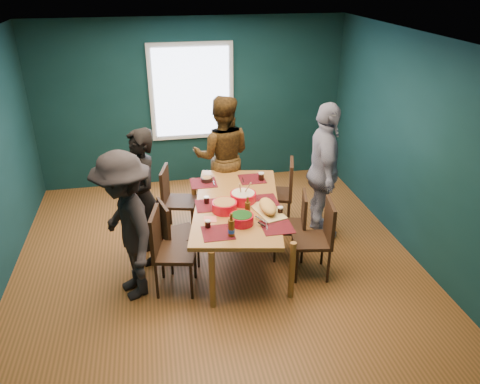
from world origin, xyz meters
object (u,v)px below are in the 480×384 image
object	(u,v)px
person_near_left	(126,227)
bowl_dumpling	(243,197)
chair_right_near	(320,233)
person_back	(222,156)
chair_left_near	(166,245)
dining_table	(237,208)
bowl_herbs	(242,219)
chair_left_far	(173,195)
person_right	(324,172)
chair_right_mid	(296,221)
cutting_board	(268,208)
bowl_salad	(224,206)
person_far_left	(143,198)
chair_left_mid	(172,229)
chair_right_far	(283,188)

from	to	relation	value
person_near_left	bowl_dumpling	world-z (taller)	person_near_left
chair_right_near	person_back	distance (m)	2.03
chair_left_near	dining_table	bearing A→B (deg)	41.12
bowl_dumpling	bowl_herbs	world-z (taller)	bowl_dumpling
chair_left_far	person_right	distance (m)	2.06
person_right	person_near_left	bearing A→B (deg)	120.15
chair_right_mid	bowl_herbs	xyz separation A→B (m)	(-0.77, -0.38, 0.32)
person_near_left	cutting_board	distance (m)	1.63
dining_table	person_back	size ratio (longest dim) A/B	1.22
chair_left_far	bowl_salad	world-z (taller)	chair_left_far
person_back	person_near_left	world-z (taller)	person_back
chair_right_mid	person_far_left	size ratio (longest dim) A/B	0.51
bowl_dumpling	chair_right_mid	bearing A→B (deg)	-11.59
bowl_dumpling	dining_table	bearing A→B (deg)	-176.56
chair_left_far	chair_right_near	size ratio (longest dim) A/B	0.99
chair_left_near	person_back	xyz separation A→B (m)	(0.92, 1.75, 0.31)
bowl_salad	cutting_board	size ratio (longest dim) A/B	0.46
chair_right_near	person_right	xyz separation A→B (m)	(0.35, 0.90, 0.37)
bowl_salad	bowl_dumpling	world-z (taller)	bowl_dumpling
chair_right_mid	person_far_left	xyz separation A→B (m)	(-1.85, 0.30, 0.35)
dining_table	chair_left_near	xyz separation A→B (m)	(-0.90, -0.50, -0.11)
chair_right_mid	person_far_left	world-z (taller)	person_far_left
chair_left_mid	bowl_salad	distance (m)	0.71
bowl_salad	bowl_dumpling	bearing A→B (deg)	34.63
chair_left_near	chair_right_far	distance (m)	2.05
chair_left_mid	chair_right_near	distance (m)	1.76
person_right	person_far_left	bearing A→B (deg)	106.04
chair_right_near	chair_right_far	bearing A→B (deg)	103.79
person_near_left	bowl_herbs	size ratio (longest dim) A/B	6.36
chair_left_far	person_far_left	xyz separation A→B (m)	(-0.38, -0.61, 0.31)
person_right	cutting_board	size ratio (longest dim) A/B	2.88
person_right	bowl_herbs	world-z (taller)	person_right
chair_right_far	person_back	size ratio (longest dim) A/B	0.55
chair_right_near	person_far_left	distance (m)	2.15
chair_right_mid	person_right	size ratio (longest dim) A/B	0.47
chair_left_mid	person_near_left	xyz separation A→B (m)	(-0.50, -0.44, 0.34)
chair_left_mid	person_right	size ratio (longest dim) A/B	0.47
chair_left_near	person_far_left	size ratio (longest dim) A/B	0.58
person_far_left	bowl_herbs	size ratio (longest dim) A/B	6.40
cutting_board	chair_left_mid	bearing A→B (deg)	153.03
chair_right_mid	dining_table	bearing A→B (deg)	-175.78
dining_table	chair_left_mid	world-z (taller)	chair_left_mid
dining_table	chair_right_near	xyz separation A→B (m)	(0.88, -0.56, -0.13)
person_far_left	chair_right_mid	bearing A→B (deg)	66.37
dining_table	chair_right_near	world-z (taller)	chair_right_near
bowl_herbs	person_far_left	bearing A→B (deg)	147.95
cutting_board	bowl_salad	bearing A→B (deg)	150.88
chair_left_far	bowl_salad	distance (m)	1.14
chair_right_near	bowl_dumpling	distance (m)	1.02
person_near_left	cutting_board	world-z (taller)	person_near_left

